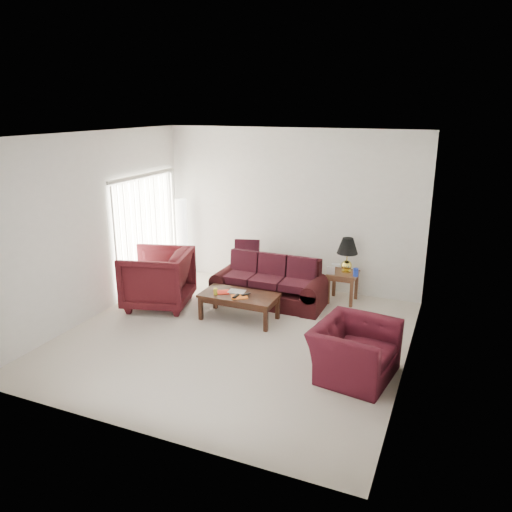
{
  "coord_description": "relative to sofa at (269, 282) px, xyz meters",
  "views": [
    {
      "loc": [
        2.99,
        -6.24,
        3.39
      ],
      "look_at": [
        0.0,
        0.85,
        1.05
      ],
      "focal_mm": 35.0,
      "sensor_mm": 36.0,
      "label": 1
    }
  ],
  "objects": [
    {
      "name": "yellow_glass",
      "position": [
        -0.54,
        -1.0,
        0.09
      ],
      "size": [
        0.06,
        0.06,
        0.11
      ],
      "primitive_type": "cylinder",
      "rotation": [
        0.0,
        0.0,
        -0.02
      ],
      "color": "gold",
      "rests_on": "coffee_table"
    },
    {
      "name": "sofa",
      "position": [
        0.0,
        0.0,
        0.0
      ],
      "size": [
        2.04,
        1.03,
        0.81
      ],
      "primitive_type": null,
      "rotation": [
        0.0,
        0.0,
        -0.09
      ],
      "color": "black",
      "rests_on": "ground"
    },
    {
      "name": "blinds",
      "position": [
        -2.41,
        -0.16,
        0.68
      ],
      "size": [
        0.1,
        2.0,
        2.16
      ],
      "primitive_type": "cube",
      "color": "silver",
      "rests_on": "ground"
    },
    {
      "name": "floor_lamp",
      "position": [
        -2.19,
        0.74,
        0.4
      ],
      "size": [
        0.32,
        0.32,
        1.61
      ],
      "primitive_type": null,
      "rotation": [
        0.0,
        0.0,
        0.26
      ],
      "color": "white",
      "rests_on": "ground"
    },
    {
      "name": "magazine_white",
      "position": [
        -0.27,
        -0.76,
        0.04
      ],
      "size": [
        0.29,
        0.23,
        0.02
      ],
      "primitive_type": "cube",
      "rotation": [
        0.0,
        0.0,
        0.11
      ],
      "color": "beige",
      "rests_on": "coffee_table"
    },
    {
      "name": "blue_canister",
      "position": [
        1.43,
        0.47,
        0.22
      ],
      "size": [
        0.11,
        0.11,
        0.14
      ],
      "primitive_type": "cylinder",
      "rotation": [
        0.0,
        0.0,
        -0.24
      ],
      "color": "#1A32AA",
      "rests_on": "end_table"
    },
    {
      "name": "armchair_right",
      "position": [
        1.92,
        -1.87,
        -0.05
      ],
      "size": [
        1.1,
        1.21,
        0.7
      ],
      "primitive_type": "imported",
      "rotation": [
        0.0,
        0.0,
        1.42
      ],
      "color": "#45101B",
      "rests_on": "ground"
    },
    {
      "name": "coffee_table",
      "position": [
        -0.19,
        -0.84,
        -0.18
      ],
      "size": [
        1.36,
        0.9,
        0.44
      ],
      "primitive_type": null,
      "rotation": [
        0.0,
        0.0,
        -0.23
      ],
      "color": "black",
      "rests_on": "ground"
    },
    {
      "name": "remote_a",
      "position": [
        -0.17,
        -0.99,
        0.06
      ],
      "size": [
        0.05,
        0.17,
        0.02
      ],
      "primitive_type": "cube",
      "rotation": [
        0.0,
        0.0,
        -0.01
      ],
      "color": "black",
      "rests_on": "coffee_table"
    },
    {
      "name": "floor",
      "position": [
        0.01,
        -1.46,
        -0.4
      ],
      "size": [
        5.0,
        5.0,
        0.0
      ],
      "primitive_type": "plane",
      "color": "beige",
      "rests_on": "ground"
    },
    {
      "name": "clock",
      "position": [
        1.0,
        0.41,
        0.21
      ],
      "size": [
        0.14,
        0.07,
        0.14
      ],
      "primitive_type": "cube",
      "rotation": [
        0.0,
        0.0,
        0.16
      ],
      "color": "silver",
      "rests_on": "end_table"
    },
    {
      "name": "magazine_orange",
      "position": [
        -0.13,
        -0.95,
        0.04
      ],
      "size": [
        0.33,
        0.3,
        0.01
      ],
      "primitive_type": "cube",
      "rotation": [
        0.0,
        0.0,
        0.52
      ],
      "color": "orange",
      "rests_on": "coffee_table"
    },
    {
      "name": "throw_pillow",
      "position": [
        -0.72,
        0.67,
        0.29
      ],
      "size": [
        0.51,
        0.35,
        0.49
      ],
      "primitive_type": "cube",
      "rotation": [
        -0.21,
        0.0,
        0.28
      ],
      "color": "black",
      "rests_on": "sofa"
    },
    {
      "name": "armchair_left",
      "position": [
        -1.74,
        -0.86,
        0.1
      ],
      "size": [
        1.35,
        1.33,
        1.01
      ],
      "primitive_type": "imported",
      "rotation": [
        0.0,
        0.0,
        -1.3
      ],
      "color": "#400E13",
      "rests_on": "ground"
    },
    {
      "name": "magazine_red",
      "position": [
        -0.49,
        -0.88,
        0.04
      ],
      "size": [
        0.32,
        0.29,
        0.01
      ],
      "primitive_type": "cube",
      "rotation": [
        0.0,
        0.0,
        0.5
      ],
      "color": "red",
      "rests_on": "coffee_table"
    },
    {
      "name": "table_lamp",
      "position": [
        1.23,
        0.64,
        0.46
      ],
      "size": [
        0.42,
        0.42,
        0.62
      ],
      "primitive_type": null,
      "rotation": [
        0.0,
        0.0,
        -0.16
      ],
      "color": "#E0C446",
      "rests_on": "end_table"
    },
    {
      "name": "end_table",
      "position": [
        1.18,
        0.59,
        -0.13
      ],
      "size": [
        0.51,
        0.51,
        0.55
      ],
      "primitive_type": null,
      "rotation": [
        0.0,
        0.0,
        0.01
      ],
      "color": "#472918",
      "rests_on": "ground"
    },
    {
      "name": "picture_frame",
      "position": [
        1.0,
        0.76,
        0.22
      ],
      "size": [
        0.14,
        0.17,
        0.05
      ],
      "primitive_type": "cube",
      "rotation": [
        1.36,
        0.0,
        0.07
      ],
      "color": "white",
      "rests_on": "end_table"
    },
    {
      "name": "remote_b",
      "position": [
        -0.06,
        -0.86,
        0.06
      ],
      "size": [
        0.12,
        0.16,
        0.02
      ],
      "primitive_type": "cube",
      "rotation": [
        0.0,
        0.0,
        -0.52
      ],
      "color": "black",
      "rests_on": "coffee_table"
    }
  ]
}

